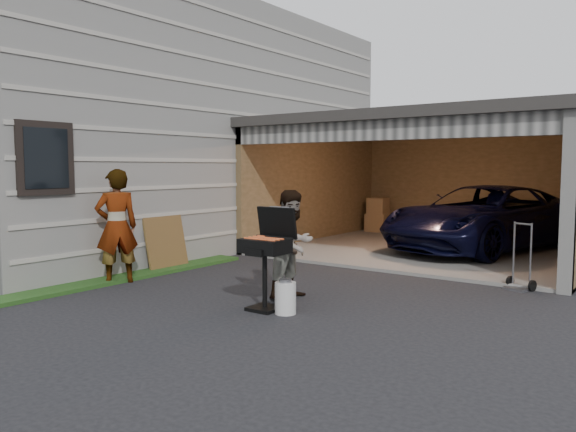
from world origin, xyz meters
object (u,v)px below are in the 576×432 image
plywood_panel (166,243)px  propane_tank (285,298)px  woman (117,226)px  man (293,244)px  bbq_grill (266,249)px  minivan (484,221)px  hand_truck (519,277)px

plywood_panel → propane_tank: bearing=-18.8°
woman → plywood_panel: bearing=-142.2°
plywood_panel → woman: bearing=-76.9°
man → plywood_panel: (-3.20, 0.47, -0.28)m
bbq_grill → plywood_panel: (-3.30, 1.21, -0.31)m
bbq_grill → plywood_panel: bbq_grill is taller
minivan → woman: (-3.78, -6.74, 0.21)m
bbq_grill → hand_truck: bbq_grill is taller
man → hand_truck: 3.56m
man → hand_truck: size_ratio=1.50×
propane_tank → hand_truck: bearing=57.8°
plywood_panel → hand_truck: size_ratio=0.97×
man → bbq_grill: bearing=-165.0°
minivan → propane_tank: 6.72m
minivan → plywood_panel: 6.81m
plywood_panel → hand_truck: 6.03m
propane_tank → hand_truck: (2.05, 3.25, -0.01)m
minivan → hand_truck: 3.82m
plywood_panel → hand_truck: (5.68, 2.02, -0.30)m
woman → hand_truck: size_ratio=1.78×
minivan → plywood_panel: (-4.08, -5.45, -0.21)m
man → propane_tank: bearing=-143.5°
man → hand_truck: bearing=-37.5°
bbq_grill → propane_tank: bearing=-4.0°
minivan → plywood_panel: minivan is taller
minivan → propane_tank: (-0.45, -6.69, -0.50)m
minivan → hand_truck: (1.60, -3.43, -0.51)m
man → hand_truck: (2.48, 2.49, -0.58)m
plywood_panel → man: bearing=-8.4°
propane_tank → plywood_panel: bearing=161.2°
woman → man: (2.90, 0.82, -0.15)m
man → hand_truck: man is taller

